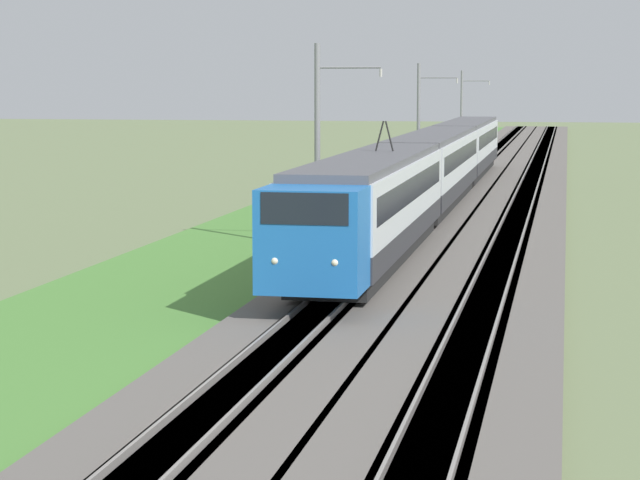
% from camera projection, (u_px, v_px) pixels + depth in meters
% --- Properties ---
extents(ballast_main, '(240.00, 4.40, 0.30)m').
position_uv_depth(ballast_main, '(430.00, 213.00, 59.86)').
color(ballast_main, '#605B56').
rests_on(ballast_main, ground).
extents(ballast_adjacent, '(240.00, 4.40, 0.30)m').
position_uv_depth(ballast_adjacent, '(519.00, 215.00, 59.05)').
color(ballast_adjacent, '#605B56').
rests_on(ballast_adjacent, ground).
extents(track_main, '(240.00, 1.57, 0.45)m').
position_uv_depth(track_main, '(430.00, 213.00, 59.86)').
color(track_main, '#4C4238').
rests_on(track_main, ground).
extents(track_adjacent, '(240.00, 1.57, 0.45)m').
position_uv_depth(track_adjacent, '(519.00, 215.00, 59.05)').
color(track_adjacent, '#4C4238').
rests_on(track_adjacent, ground).
extents(grass_verge, '(240.00, 8.23, 0.12)m').
position_uv_depth(grass_verge, '(319.00, 213.00, 60.92)').
color(grass_verge, '#4C8438').
rests_on(grass_verge, ground).
extents(passenger_train, '(61.82, 2.83, 5.03)m').
position_uv_depth(passenger_train, '(434.00, 165.00, 61.54)').
color(passenger_train, blue).
rests_on(passenger_train, ground).
extents(catenary_mast_mid, '(0.22, 2.56, 7.84)m').
position_uv_depth(catenary_mast_mid, '(319.00, 145.00, 46.88)').
color(catenary_mast_mid, slate).
rests_on(catenary_mast_mid, ground).
extents(catenary_mast_far, '(0.22, 2.56, 7.61)m').
position_uv_depth(catenary_mast_far, '(420.00, 122.00, 78.56)').
color(catenary_mast_far, slate).
rests_on(catenary_mast_far, ground).
extents(catenary_mast_distant, '(0.22, 2.56, 7.48)m').
position_uv_depth(catenary_mast_distant, '(462.00, 112.00, 110.24)').
color(catenary_mast_distant, slate).
rests_on(catenary_mast_distant, ground).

